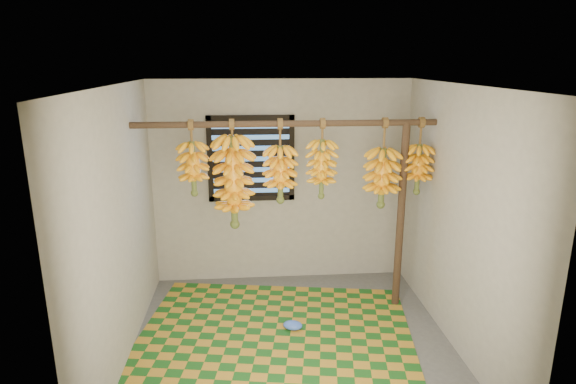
{
  "coord_description": "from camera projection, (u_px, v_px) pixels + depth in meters",
  "views": [
    {
      "loc": [
        -0.37,
        -3.98,
        2.6
      ],
      "look_at": [
        0.0,
        0.55,
        1.35
      ],
      "focal_mm": 30.0,
      "sensor_mm": 36.0,
      "label": 1
    }
  ],
  "objects": [
    {
      "name": "banana_bunch_e",
      "position": [
        382.0,
        178.0,
        4.91
      ],
      "size": [
        0.34,
        0.34,
        0.92
      ],
      "color": "brown",
      "rests_on": "hanging_pole"
    },
    {
      "name": "window",
      "position": [
        251.0,
        159.0,
        5.54
      ],
      "size": [
        1.0,
        0.04,
        1.0
      ],
      "color": "black",
      "rests_on": "wall_back"
    },
    {
      "name": "wall_left",
      "position": [
        118.0,
        230.0,
        4.11
      ],
      "size": [
        0.01,
        3.0,
        2.4
      ],
      "primitive_type": "cube",
      "color": "gray",
      "rests_on": "floor"
    },
    {
      "name": "woven_mat",
      "position": [
        275.0,
        336.0,
        4.68
      ],
      "size": [
        2.94,
        2.5,
        0.01
      ],
      "primitive_type": "cube",
      "rotation": [
        0.0,
        0.0,
        -0.16
      ],
      "color": "#185118",
      "rests_on": "floor"
    },
    {
      "name": "support_post",
      "position": [
        401.0,
        218.0,
        5.05
      ],
      "size": [
        0.08,
        0.08,
        2.0
      ],
      "primitive_type": "cylinder",
      "color": "#45301F",
      "rests_on": "floor"
    },
    {
      "name": "banana_bunch_a",
      "position": [
        193.0,
        168.0,
        4.73
      ],
      "size": [
        0.3,
        0.3,
        0.75
      ],
      "color": "brown",
      "rests_on": "hanging_pole"
    },
    {
      "name": "floor",
      "position": [
        293.0,
        345.0,
        4.54
      ],
      "size": [
        3.0,
        3.0,
        0.01
      ],
      "primitive_type": "cube",
      "color": "#4E4E4E",
      "rests_on": "ground"
    },
    {
      "name": "plastic_bag",
      "position": [
        293.0,
        325.0,
        4.79
      ],
      "size": [
        0.23,
        0.2,
        0.08
      ],
      "primitive_type": "ellipsoid",
      "rotation": [
        0.0,
        0.0,
        -0.33
      ],
      "color": "blue",
      "rests_on": "woven_mat"
    },
    {
      "name": "banana_bunch_d",
      "position": [
        322.0,
        169.0,
        4.83
      ],
      "size": [
        0.32,
        0.32,
        0.81
      ],
      "color": "brown",
      "rests_on": "hanging_pole"
    },
    {
      "name": "ceiling",
      "position": [
        294.0,
        85.0,
        3.9
      ],
      "size": [
        3.0,
        3.0,
        0.01
      ],
      "primitive_type": "cube",
      "color": "silver",
      "rests_on": "wall_back"
    },
    {
      "name": "banana_bunch_f",
      "position": [
        418.0,
        169.0,
        4.92
      ],
      "size": [
        0.3,
        0.3,
        0.79
      ],
      "color": "brown",
      "rests_on": "hanging_pole"
    },
    {
      "name": "banana_bunch_b",
      "position": [
        234.0,
        182.0,
        4.8
      ],
      "size": [
        0.39,
        0.39,
        1.09
      ],
      "color": "brown",
      "rests_on": "hanging_pole"
    },
    {
      "name": "wall_right",
      "position": [
        459.0,
        220.0,
        4.34
      ],
      "size": [
        0.01,
        3.0,
        2.4
      ],
      "primitive_type": "cube",
      "color": "gray",
      "rests_on": "floor"
    },
    {
      "name": "banana_bunch_c",
      "position": [
        280.0,
        174.0,
        4.81
      ],
      "size": [
        0.33,
        0.33,
        0.84
      ],
      "color": "brown",
      "rests_on": "hanging_pole"
    },
    {
      "name": "wall_back",
      "position": [
        281.0,
        183.0,
        5.67
      ],
      "size": [
        3.0,
        0.01,
        2.4
      ],
      "primitive_type": "cube",
      "color": "gray",
      "rests_on": "floor"
    },
    {
      "name": "hanging_pole",
      "position": [
        287.0,
        124.0,
        4.69
      ],
      "size": [
        3.0,
        0.06,
        0.06
      ],
      "primitive_type": "cylinder",
      "rotation": [
        0.0,
        1.57,
        0.0
      ],
      "color": "#45301F",
      "rests_on": "wall_left"
    }
  ]
}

